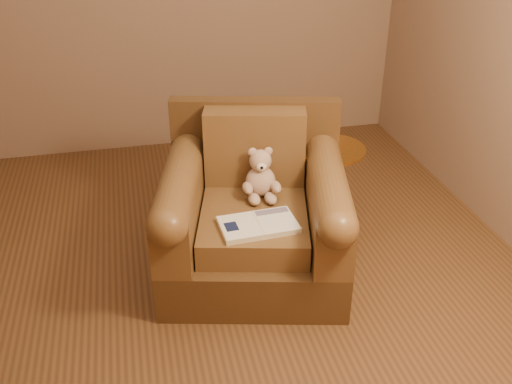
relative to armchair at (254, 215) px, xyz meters
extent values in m
plane|color=brown|center=(-0.40, -0.15, -0.35)|extent=(4.00, 4.00, 0.00)
cube|color=#4B3219|center=(-0.01, -0.04, -0.21)|extent=(1.19, 1.15, 0.28)
cube|color=#4B3219|center=(0.09, 0.37, 0.24)|extent=(0.99, 0.33, 0.62)
cube|color=brown|center=(-0.02, -0.09, 0.01)|extent=(0.72, 0.81, 0.15)
cube|color=brown|center=(0.06, 0.24, 0.30)|extent=(0.60, 0.29, 0.45)
cube|color=brown|center=(-0.41, 0.00, 0.09)|extent=(0.39, 0.87, 0.32)
cube|color=brown|center=(0.36, -0.18, 0.09)|extent=(0.39, 0.87, 0.32)
cylinder|color=brown|center=(-0.41, 0.00, 0.25)|extent=(0.39, 0.87, 0.20)
cylinder|color=brown|center=(0.36, -0.18, 0.25)|extent=(0.39, 0.87, 0.20)
ellipsoid|color=tan|center=(0.06, 0.08, 0.16)|extent=(0.17, 0.15, 0.18)
sphere|color=tan|center=(0.06, 0.10, 0.29)|extent=(0.12, 0.12, 0.12)
ellipsoid|color=tan|center=(0.02, 0.11, 0.34)|extent=(0.05, 0.03, 0.05)
ellipsoid|color=tan|center=(0.10, 0.09, 0.34)|extent=(0.05, 0.03, 0.05)
ellipsoid|color=beige|center=(0.05, 0.04, 0.28)|extent=(0.06, 0.04, 0.05)
sphere|color=black|center=(0.05, 0.02, 0.29)|extent=(0.02, 0.02, 0.02)
ellipsoid|color=tan|center=(-0.03, 0.02, 0.16)|extent=(0.06, 0.11, 0.06)
ellipsoid|color=tan|center=(0.13, 0.00, 0.16)|extent=(0.06, 0.11, 0.06)
ellipsoid|color=tan|center=(0.00, -0.01, 0.11)|extent=(0.07, 0.11, 0.06)
ellipsoid|color=tan|center=(0.09, -0.02, 0.11)|extent=(0.07, 0.11, 0.06)
cube|color=beige|center=(-0.04, -0.25, 0.10)|extent=(0.41, 0.26, 0.03)
cube|color=white|center=(-0.13, -0.26, 0.11)|extent=(0.20, 0.25, 0.00)
cube|color=white|center=(0.06, -0.25, 0.11)|extent=(0.20, 0.25, 0.00)
cube|color=beige|center=(-0.04, -0.25, 0.11)|extent=(0.02, 0.24, 0.00)
cube|color=#0F1638|center=(-0.18, -0.26, 0.11)|extent=(0.07, 0.09, 0.00)
cube|color=slate|center=(0.06, -0.16, 0.11)|extent=(0.18, 0.06, 0.00)
cylinder|color=gold|center=(0.52, 0.23, -0.33)|extent=(0.34, 0.34, 0.03)
cylinder|color=gold|center=(0.52, 0.23, -0.04)|extent=(0.03, 0.03, 0.56)
cylinder|color=gold|center=(0.52, 0.23, 0.25)|extent=(0.43, 0.43, 0.02)
cylinder|color=gold|center=(0.52, 0.23, 0.23)|extent=(0.03, 0.03, 0.02)
camera|label=1|loc=(-0.60, -2.67, 1.70)|focal=40.00mm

